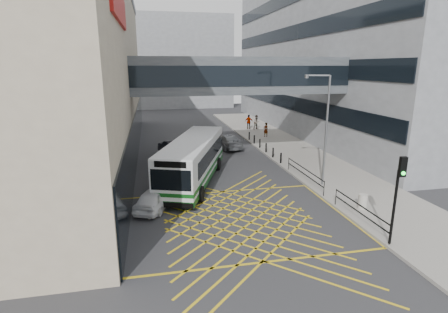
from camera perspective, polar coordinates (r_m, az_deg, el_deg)
ground at (r=19.79m, az=2.40°, el=-10.20°), size 120.00×120.00×0.00m
building_right at (r=50.26m, az=23.61°, el=15.37°), size 24.09×44.00×20.00m
building_far at (r=77.45m, az=-10.29°, el=14.89°), size 28.00×16.00×18.00m
skybridge at (r=30.35m, az=2.54°, el=13.08°), size 20.00×4.10×3.00m
pavement at (r=36.04m, az=10.51°, el=1.17°), size 6.00×54.00×0.16m
box_junction at (r=19.79m, az=2.40°, el=-10.18°), size 12.00×9.00×0.01m
bus at (r=25.48m, az=-4.98°, el=-0.42°), size 6.34×11.64×3.21m
car_white at (r=21.31m, az=-11.16°, el=-6.69°), size 3.17×4.48×1.32m
car_dark at (r=33.38m, az=-8.35°, el=1.39°), size 3.19×5.18×1.52m
car_silver at (r=36.11m, az=0.54°, el=2.55°), size 2.85×5.15×1.52m
traffic_light at (r=17.59m, az=26.56°, el=-4.67°), size 0.32×0.50×4.29m
street_lamp at (r=24.70m, az=16.02°, el=5.13°), size 1.66×0.86×7.57m
litter_bin at (r=22.13m, az=21.71°, el=-6.84°), size 0.50×0.50×0.87m
kerb_railings at (r=23.14m, az=16.30°, el=-4.70°), size 0.05×12.54×1.00m
bollards at (r=34.98m, az=6.37°, el=1.81°), size 0.14×10.14×0.90m
pedestrian_a at (r=41.54m, az=6.84°, el=4.37°), size 0.77×0.64×1.67m
pedestrian_b at (r=46.25m, az=5.36°, el=5.57°), size 1.02×0.75×1.87m
pedestrian_c at (r=46.45m, az=4.08°, el=5.65°), size 1.20×0.75×1.88m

